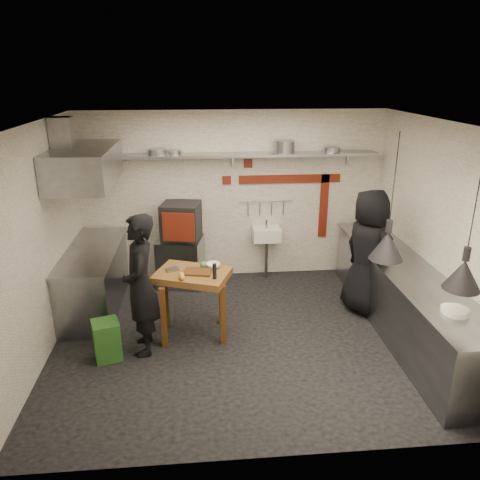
{
  "coord_description": "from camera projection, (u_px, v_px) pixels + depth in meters",
  "views": [
    {
      "loc": [
        -0.56,
        -5.44,
        3.37
      ],
      "look_at": [
        -0.04,
        0.3,
        1.28
      ],
      "focal_mm": 35.0,
      "sensor_mm": 36.0,
      "label": 1
    }
  ],
  "objects": [
    {
      "name": "floor",
      "position": [
        245.0,
        337.0,
        6.29
      ],
      "size": [
        5.0,
        5.0,
        0.0
      ],
      "primitive_type": "plane",
      "color": "black",
      "rests_on": "ground"
    },
    {
      "name": "ceiling",
      "position": [
        246.0,
        124.0,
        5.34
      ],
      "size": [
        5.0,
        5.0,
        0.0
      ],
      "primitive_type": "plane",
      "color": "beige",
      "rests_on": "floor"
    },
    {
      "name": "wall_back",
      "position": [
        233.0,
        196.0,
        7.78
      ],
      "size": [
        5.0,
        0.04,
        2.8
      ],
      "primitive_type": "cube",
      "color": "white",
      "rests_on": "floor"
    },
    {
      "name": "wall_front",
      "position": [
        271.0,
        325.0,
        3.85
      ],
      "size": [
        5.0,
        0.04,
        2.8
      ],
      "primitive_type": "cube",
      "color": "white",
      "rests_on": "floor"
    },
    {
      "name": "wall_left",
      "position": [
        38.0,
        245.0,
        5.6
      ],
      "size": [
        0.04,
        4.2,
        2.8
      ],
      "primitive_type": "cube",
      "color": "white",
      "rests_on": "floor"
    },
    {
      "name": "wall_right",
      "position": [
        438.0,
        233.0,
        6.03
      ],
      "size": [
        0.04,
        4.2,
        2.8
      ],
      "primitive_type": "cube",
      "color": "white",
      "rests_on": "floor"
    },
    {
      "name": "red_band_horiz",
      "position": [
        290.0,
        179.0,
        7.75
      ],
      "size": [
        1.7,
        0.02,
        0.14
      ],
      "primitive_type": "cube",
      "color": "maroon",
      "rests_on": "wall_back"
    },
    {
      "name": "red_band_vert",
      "position": [
        324.0,
        206.0,
        7.96
      ],
      "size": [
        0.14,
        0.02,
        1.1
      ],
      "primitive_type": "cube",
      "color": "maroon",
      "rests_on": "wall_back"
    },
    {
      "name": "red_tile_a",
      "position": [
        248.0,
        163.0,
        7.59
      ],
      "size": [
        0.14,
        0.02,
        0.14
      ],
      "primitive_type": "cube",
      "color": "maroon",
      "rests_on": "wall_back"
    },
    {
      "name": "red_tile_b",
      "position": [
        227.0,
        180.0,
        7.66
      ],
      "size": [
        0.14,
        0.02,
        0.14
      ],
      "primitive_type": "cube",
      "color": "maroon",
      "rests_on": "wall_back"
    },
    {
      "name": "back_shelf",
      "position": [
        233.0,
        155.0,
        7.37
      ],
      "size": [
        4.6,
        0.34,
        0.04
      ],
      "primitive_type": "cube",
      "color": "slate",
      "rests_on": "wall_back"
    },
    {
      "name": "shelf_bracket_left",
      "position": [
        113.0,
        161.0,
        7.38
      ],
      "size": [
        0.04,
        0.06,
        0.24
      ],
      "primitive_type": "cube",
      "color": "slate",
      "rests_on": "wall_back"
    },
    {
      "name": "shelf_bracket_mid",
      "position": [
        233.0,
        160.0,
        7.54
      ],
      "size": [
        0.04,
        0.06,
        0.24
      ],
      "primitive_type": "cube",
      "color": "slate",
      "rests_on": "wall_back"
    },
    {
      "name": "shelf_bracket_right",
      "position": [
        348.0,
        158.0,
        7.7
      ],
      "size": [
        0.04,
        0.06,
        0.24
      ],
      "primitive_type": "cube",
      "color": "slate",
      "rests_on": "wall_back"
    },
    {
      "name": "pan_far_left",
      "position": [
        158.0,
        152.0,
        7.24
      ],
      "size": [
        0.3,
        0.3,
        0.09
      ],
      "primitive_type": "cylinder",
      "rotation": [
        0.0,
        0.0,
        0.02
      ],
      "color": "slate",
      "rests_on": "back_shelf"
    },
    {
      "name": "pan_mid_left",
      "position": [
        173.0,
        152.0,
        7.27
      ],
      "size": [
        0.29,
        0.29,
        0.07
      ],
      "primitive_type": "cylinder",
      "rotation": [
        0.0,
        0.0,
        -0.13
      ],
      "color": "slate",
      "rests_on": "back_shelf"
    },
    {
      "name": "stock_pot",
      "position": [
        285.0,
        147.0,
        7.39
      ],
      "size": [
        0.39,
        0.39,
        0.2
      ],
      "primitive_type": "cylinder",
      "rotation": [
        0.0,
        0.0,
        0.24
      ],
      "color": "slate",
      "rests_on": "back_shelf"
    },
    {
      "name": "pan_right",
      "position": [
        332.0,
        150.0,
        7.48
      ],
      "size": [
        0.33,
        0.33,
        0.08
      ],
      "primitive_type": "cylinder",
      "rotation": [
        0.0,
        0.0,
        0.36
      ],
      "color": "slate",
      "rests_on": "back_shelf"
    },
    {
      "name": "oven_stand",
      "position": [
        181.0,
        261.0,
        7.73
      ],
      "size": [
        0.81,
        0.76,
        0.8
      ],
      "primitive_type": "cube",
      "rotation": [
        0.0,
        0.0,
        -0.2
      ],
      "color": "slate",
      "rests_on": "floor"
    },
    {
      "name": "combi_oven",
      "position": [
        181.0,
        221.0,
        7.55
      ],
      "size": [
        0.68,
        0.65,
        0.58
      ],
      "primitive_type": "cube",
      "rotation": [
        0.0,
        0.0,
        -0.2
      ],
      "color": "black",
      "rests_on": "oven_stand"
    },
    {
      "name": "oven_door",
      "position": [
        178.0,
        227.0,
        7.23
      ],
      "size": [
        0.5,
        0.13,
        0.46
      ],
      "primitive_type": "cube",
      "rotation": [
        0.0,
        0.0,
        -0.2
      ],
      "color": "maroon",
      "rests_on": "combi_oven"
    },
    {
      "name": "oven_glass",
      "position": [
        181.0,
        227.0,
        7.23
      ],
      "size": [
        0.4,
        0.1,
        0.34
      ],
      "primitive_type": "cube",
      "rotation": [
        0.0,
        0.0,
        -0.2
      ],
      "color": "black",
      "rests_on": "oven_door"
    },
    {
      "name": "hand_sink",
      "position": [
        266.0,
        234.0,
        7.87
      ],
      "size": [
        0.46,
        0.34,
        0.22
      ],
      "primitive_type": "cube",
      "color": "white",
      "rests_on": "wall_back"
    },
    {
      "name": "sink_tap",
      "position": [
        267.0,
        224.0,
        7.81
      ],
      "size": [
        0.03,
        0.03,
        0.14
      ],
      "primitive_type": "cylinder",
      "color": "slate",
      "rests_on": "hand_sink"
    },
    {
      "name": "sink_drain",
      "position": [
        266.0,
        259.0,
        7.98
      ],
      "size": [
        0.06,
        0.06,
        0.66
      ],
      "primitive_type": "cylinder",
      "color": "slate",
      "rests_on": "floor"
    },
    {
      "name": "utensil_rail",
      "position": [
        266.0,
        201.0,
        7.82
      ],
      "size": [
        0.9,
        0.02,
        0.02
      ],
      "primitive_type": "cylinder",
      "rotation": [
        0.0,
        1.57,
        0.0
      ],
      "color": "slate",
      "rests_on": "wall_back"
    },
    {
      "name": "counter_right",
      "position": [
        403.0,
        300.0,
        6.32
      ],
      "size": [
        0.7,
        3.8,
        0.9
      ],
      "primitive_type": "cube",
      "color": "slate",
      "rests_on": "floor"
    },
    {
      "name": "counter_right_top",
      "position": [
        407.0,
        268.0,
        6.16
      ],
      "size": [
        0.76,
        3.9,
        0.03
      ],
      "primitive_type": "cube",
      "color": "slate",
      "rests_on": "counter_right"
    },
    {
      "name": "plate_stack",
      "position": [
        456.0,
        311.0,
        4.96
      ],
      "size": [
        0.28,
        0.28,
        0.07
      ],
      "primitive_type": "cylinder",
      "rotation": [
        0.0,
        0.0,
        0.03
      ],
      "color": "white",
      "rests_on": "counter_right_top"
    },
    {
      "name": "small_bowl_right",
      "position": [
        451.0,
        309.0,
        5.02
      ],
      "size": [
        0.25,
        0.25,
        0.05
      ],
      "primitive_type": "cylinder",
      "rotation": [
        0.0,
        0.0,
        -0.15
      ],
      "color": "white",
      "rests_on": "counter_right_top"
    },
    {
      "name": "counter_left",
      "position": [
        94.0,
        280.0,
        6.94
      ],
      "size": [
        0.7,
        1.9,
        0.9
      ],
      "primitive_type": "cube",
      "color": "slate",
      "rests_on": "floor"
    },
    {
      "name": "counter_left_top",
      "position": [
        91.0,
        250.0,
        6.78
      ],
      "size": [
        0.76,
        2.0,
        0.03
      ],
      "primitive_type": "cube",
      "color": "slate",
      "rests_on": "counter_left"
    },
    {
      "name": "extractor_hood",
      "position": [
        85.0,
        166.0,
        6.36
      ],
      "size": [
        0.78,
        1.6,
        0.5
      ],
      "primitive_type": "cube",
      "color": "slate",
      "rests_on": "ceiling"
    },
    {
      "name": "hood_duct",
      "position": [
        62.0,
        136.0,
        6.21
      ],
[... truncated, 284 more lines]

